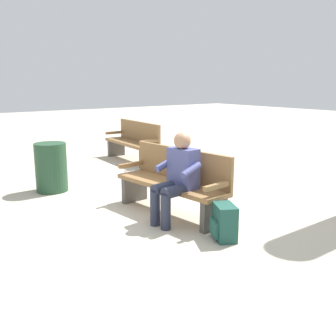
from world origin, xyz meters
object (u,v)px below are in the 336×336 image
object	(u,v)px
backpack	(224,222)
bench_far	(134,141)
trash_bin	(51,167)
person_seated	(177,175)
bench_near	(174,181)

from	to	relation	value
backpack	bench_far	size ratio (longest dim) A/B	0.23
backpack	trash_bin	bearing A→B (deg)	14.71
person_seated	trash_bin	size ratio (longest dim) A/B	1.45
person_seated	backpack	size ratio (longest dim) A/B	2.82
backpack	bench_far	distance (m)	4.89
person_seated	bench_near	bearing A→B (deg)	-37.49
trash_bin	bench_near	bearing A→B (deg)	-155.60
trash_bin	backpack	bearing A→B (deg)	-165.29
bench_far	trash_bin	size ratio (longest dim) A/B	2.25
bench_near	person_seated	distance (m)	0.42
bench_near	backpack	size ratio (longest dim) A/B	4.40
person_seated	bench_far	distance (m)	4.19
backpack	trash_bin	size ratio (longest dim) A/B	0.51
bench_far	trash_bin	bearing A→B (deg)	122.88
person_seated	bench_far	world-z (taller)	person_seated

